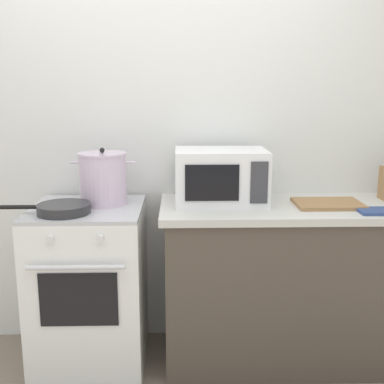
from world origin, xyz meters
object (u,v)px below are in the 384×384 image
object	(u,v)px
stock_pot	(103,178)
oven_mitt	(376,211)
microwave	(221,177)
cutting_board	(328,204)
stove	(90,287)
frying_pan	(63,209)

from	to	relation	value
stock_pot	oven_mitt	bearing A→B (deg)	-9.31
microwave	cutting_board	distance (m)	0.61
stove	stock_pot	xyz separation A→B (m)	(0.08, 0.08, 0.60)
cutting_board	microwave	bearing A→B (deg)	172.40
stove	frying_pan	distance (m)	0.51
microwave	cutting_board	size ratio (longest dim) A/B	1.39
stove	oven_mitt	xyz separation A→B (m)	(1.52, -0.16, 0.47)
frying_pan	microwave	size ratio (longest dim) A/B	0.94
stove	stock_pot	world-z (taller)	stock_pot
frying_pan	microwave	bearing A→B (deg)	14.35
microwave	cutting_board	xyz separation A→B (m)	(0.58, -0.08, -0.14)
stock_pot	frying_pan	xyz separation A→B (m)	(-0.18, -0.21, -0.12)
frying_pan	microwave	world-z (taller)	microwave
microwave	oven_mitt	bearing A→B (deg)	-16.86
cutting_board	stock_pot	bearing A→B (deg)	176.51
microwave	oven_mitt	xyz separation A→B (m)	(0.79, -0.24, -0.14)
stock_pot	oven_mitt	size ratio (longest dim) A/B	1.93
oven_mitt	stove	bearing A→B (deg)	174.03
stock_pot	microwave	bearing A→B (deg)	0.25
stove	frying_pan	size ratio (longest dim) A/B	1.95
microwave	cutting_board	bearing A→B (deg)	-7.60
frying_pan	cutting_board	bearing A→B (deg)	5.42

